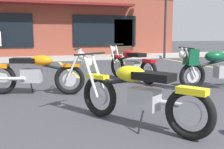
{
  "coord_description": "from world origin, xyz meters",
  "views": [
    {
      "loc": [
        -1.45,
        -0.52,
        1.25
      ],
      "look_at": [
        -0.01,
        3.89,
        0.55
      ],
      "focal_mm": 42.43,
      "sensor_mm": 36.0,
      "label": 1
    }
  ],
  "objects": [
    {
      "name": "ground_plane",
      "position": [
        0.0,
        4.16,
        0.0
      ],
      "size": [
        80.0,
        80.0,
        0.0
      ],
      "primitive_type": "plane",
      "color": "#3D3D42"
    },
    {
      "name": "sidewalk_kerb",
      "position": [
        0.0,
        12.96,
        0.07
      ],
      "size": [
        22.0,
        1.8,
        0.14
      ],
      "primitive_type": "cube",
      "color": "#A8A59E",
      "rests_on": "ground_plane"
    },
    {
      "name": "brick_storefront_building",
      "position": [
        0.0,
        16.76,
        1.81
      ],
      "size": [
        14.17,
        6.9,
        3.62
      ],
      "color": "brown",
      "rests_on": "ground_plane"
    },
    {
      "name": "painted_stall_lines",
      "position": [
        0.0,
        9.36,
        0.0
      ],
      "size": [
        10.93,
        4.8,
        0.01
      ],
      "color": "#DBCC4C",
      "rests_on": "ground_plane"
    },
    {
      "name": "motorcycle_foreground_classic",
      "position": [
        -0.02,
        2.71,
        0.46
      ],
      "size": [
        1.38,
        1.85,
        0.98
      ],
      "color": "black",
      "rests_on": "ground_plane"
    },
    {
      "name": "motorcycle_black_cruiser",
      "position": [
        1.3,
        6.19,
        0.46
      ],
      "size": [
        0.88,
        2.08,
        0.98
      ],
      "color": "black",
      "rests_on": "ground_plane"
    },
    {
      "name": "motorcycle_silver_naked",
      "position": [
        -1.26,
        5.17,
        0.46
      ],
      "size": [
        2.03,
        1.0,
        0.98
      ],
      "color": "black",
      "rests_on": "ground_plane"
    },
    {
      "name": "motorcycle_green_cafe_racer",
      "position": [
        2.71,
        4.46,
        0.53
      ],
      "size": [
        2.11,
        0.67,
        0.98
      ],
      "color": "black",
      "rests_on": "ground_plane"
    }
  ]
}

